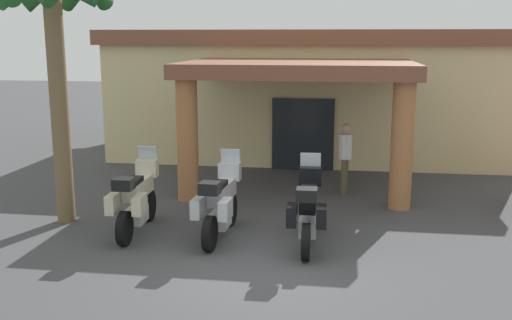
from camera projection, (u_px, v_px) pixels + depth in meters
name	position (u px, v px, depth m)	size (l,w,h in m)	color
ground_plane	(264.00, 267.00, 10.11)	(80.00, 80.00, 0.00)	#424244
motel_building	(310.00, 90.00, 20.27)	(12.73, 11.22, 4.04)	beige
motorcycle_cream	(136.00, 199.00, 11.76)	(0.72, 2.21, 1.61)	black
motorcycle_silver	(220.00, 203.00, 11.45)	(0.72, 2.21, 1.61)	black
motorcycle_black	(308.00, 209.00, 11.03)	(0.71, 2.21, 1.61)	black
pedestrian	(345.00, 153.00, 14.72)	(0.32, 0.52, 1.75)	brown
palm_tree_roadside	(52.00, 24.00, 11.80)	(2.43, 2.47, 5.54)	brown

